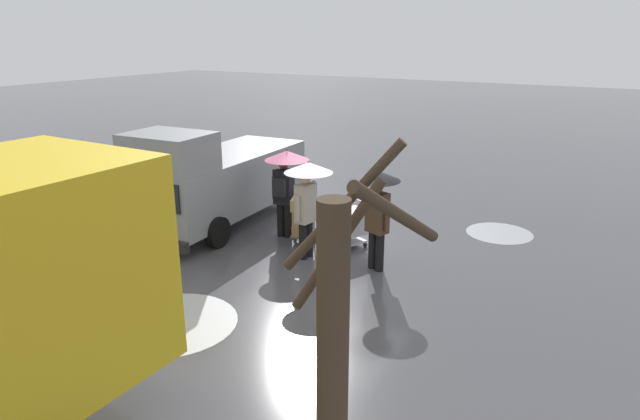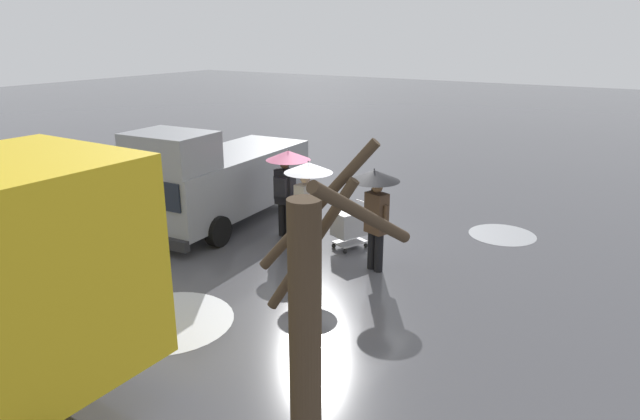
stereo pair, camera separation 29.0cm
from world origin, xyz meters
name	(u,v)px [view 2 (the right image)]	position (x,y,z in m)	size (l,w,h in m)	color
ground_plane	(345,250)	(0.00, 0.00, 0.00)	(90.00, 90.00, 0.00)	#4C4C51
slush_patch_near_cluster	(217,203)	(4.93, -1.24, 0.00)	(1.98, 1.98, 0.01)	#ADAFB5
slush_patch_under_van	(169,321)	(1.00, 4.43, 0.00)	(2.22, 2.22, 0.01)	silver
slush_patch_mid_street	(502,235)	(-2.78, -2.87, 0.00)	(1.60, 1.60, 0.01)	#999BA0
cargo_van_parked_right	(219,178)	(3.67, 0.00, 1.18)	(2.41, 5.44, 2.60)	gray
shopping_cart_vendor	(350,224)	(-0.01, -0.19, 0.57)	(0.82, 0.97, 1.04)	#B2B2B7
hand_dolly_boxes	(303,216)	(1.06, 0.10, 0.65)	(0.71, 0.83, 1.32)	#515156
pedestrian_pink_side	(375,196)	(-1.00, 0.61, 1.58)	(1.04, 1.04, 2.15)	black
pedestrian_black_side	(307,187)	(0.53, 0.75, 1.58)	(1.04, 1.04, 2.15)	black
pedestrian_white_side	(287,173)	(1.62, -0.06, 1.57)	(1.04, 1.04, 2.15)	black
bare_tree_near	(308,408)	(-3.72, 7.34, 1.99)	(1.20, 1.19, 4.01)	#423323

